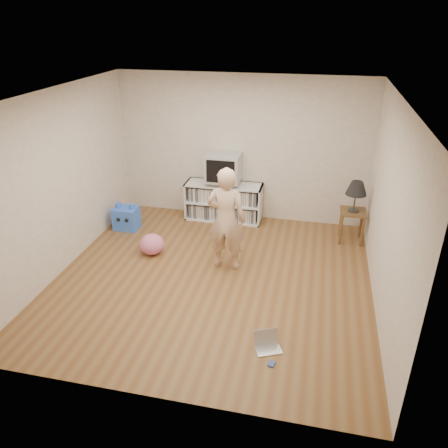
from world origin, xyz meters
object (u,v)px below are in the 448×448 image
at_px(laptop, 267,343).
at_px(plush_pink, 152,244).
at_px(crt_tv, 224,167).
at_px(table_lamp, 356,189).
at_px(dvd_deck, 224,182).
at_px(plush_blue, 126,218).
at_px(person, 226,219).
at_px(media_unit, 224,201).
at_px(side_table, 352,218).

distance_m(laptop, plush_pink, 2.74).
relative_size(crt_tv, table_lamp, 1.17).
bearing_deg(dvd_deck, plush_blue, -154.65).
height_order(dvd_deck, person, person).
distance_m(crt_tv, plush_blue, 1.95).
relative_size(dvd_deck, table_lamp, 0.87).
relative_size(media_unit, plush_blue, 2.89).
distance_m(crt_tv, side_table, 2.38).
bearing_deg(laptop, plush_blue, 114.21).
bearing_deg(laptop, dvd_deck, 86.56).
relative_size(side_table, plush_pink, 1.41).
bearing_deg(plush_pink, person, -5.38).
height_order(media_unit, crt_tv, crt_tv).
bearing_deg(laptop, plush_pink, 115.40).
bearing_deg(person, table_lamp, -144.32).
relative_size(media_unit, laptop, 3.88).
bearing_deg(plush_blue, person, -24.64).
distance_m(media_unit, plush_blue, 1.79).
bearing_deg(laptop, person, 92.91).
relative_size(crt_tv, person, 0.38).
relative_size(crt_tv, laptop, 1.66).
relative_size(person, plush_blue, 3.27).
bearing_deg(table_lamp, laptop, -109.29).
bearing_deg(crt_tv, plush_pink, -118.87).
bearing_deg(plush_blue, side_table, 4.62).
distance_m(side_table, person, 2.29).
distance_m(dvd_deck, person, 1.68).
xyz_separation_m(crt_tv, person, (0.40, -1.63, -0.23)).
xyz_separation_m(crt_tv, plush_pink, (-0.84, -1.51, -0.85)).
relative_size(side_table, table_lamp, 1.07).
bearing_deg(person, dvd_deck, -74.50).
bearing_deg(plush_blue, laptop, -42.60).
bearing_deg(dvd_deck, table_lamp, -9.23).
xyz_separation_m(side_table, plush_blue, (-3.88, -0.39, -0.21)).
distance_m(plush_blue, plush_pink, 1.08).
height_order(media_unit, plush_blue, media_unit).
bearing_deg(media_unit, table_lamp, -9.62).
distance_m(person, plush_blue, 2.27).
xyz_separation_m(person, plush_blue, (-2.01, 0.87, -0.59)).
relative_size(dvd_deck, laptop, 1.25).
bearing_deg(dvd_deck, laptop, -69.12).
distance_m(table_lamp, laptop, 3.22).
bearing_deg(media_unit, side_table, -9.62).
height_order(side_table, laptop, side_table).
distance_m(laptop, plush_blue, 3.82).
bearing_deg(dvd_deck, side_table, -9.23).
height_order(media_unit, person, person).
relative_size(side_table, laptop, 1.52).
bearing_deg(plush_pink, dvd_deck, 61.19).
xyz_separation_m(laptop, plush_pink, (-2.09, 1.77, 0.11)).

